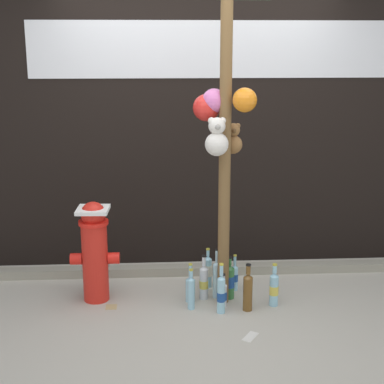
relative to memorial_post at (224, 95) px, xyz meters
name	(u,v)px	position (x,y,z in m)	size (l,w,h in m)	color
ground_plane	(209,325)	(-0.14, -0.41, -1.68)	(14.00, 14.00, 0.00)	#ADA899
building_wall	(197,71)	(-0.14, 1.00, 0.13)	(10.00, 0.21, 3.61)	black
curb_strip	(199,270)	(-0.14, 0.59, -1.64)	(8.00, 0.12, 0.08)	gray
memorial_post	(224,95)	(0.00, 0.00, 0.00)	(0.56, 0.39, 2.82)	brown
fire_hydrant	(95,249)	(-1.02, 0.10, -1.24)	(0.40, 0.26, 0.84)	red
bottle_0	(235,277)	(0.14, 0.22, -1.56)	(0.06, 0.06, 0.32)	#93CCE0
bottle_1	(191,292)	(-0.25, -0.12, -1.53)	(0.06, 0.06, 0.34)	#93CCE0
bottle_2	(204,282)	(-0.14, 0.06, -1.53)	(0.07, 0.07, 0.38)	silver
bottle_3	(223,294)	(0.01, -0.09, -1.57)	(0.06, 0.06, 0.28)	silver
bottle_4	(208,271)	(-0.08, 0.30, -1.53)	(0.07, 0.07, 0.35)	#93CCE0
bottle_5	(221,293)	(-0.02, -0.20, -1.52)	(0.07, 0.07, 0.41)	#93CCE0
bottle_6	(274,288)	(0.42, -0.10, -1.53)	(0.07, 0.07, 0.36)	#93CCE0
bottle_7	(248,291)	(0.19, -0.17, -1.51)	(0.07, 0.07, 0.39)	brown
bottle_8	(216,278)	(-0.03, 0.08, -1.51)	(0.06, 0.06, 0.43)	#B2DBEA
bottle_9	(190,288)	(-0.25, 0.02, -1.56)	(0.08, 0.08, 0.33)	#93CCE0
bottle_10	(229,281)	(0.08, 0.06, -1.53)	(0.08, 0.08, 0.36)	#337038
bottle_11	(218,276)	(-0.01, 0.19, -1.54)	(0.07, 0.07, 0.34)	#337038
litter_0	(250,336)	(0.15, -0.60, -1.68)	(0.16, 0.07, 0.01)	silver
litter_1	(111,307)	(-0.89, -0.06, -1.68)	(0.09, 0.10, 0.01)	tan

